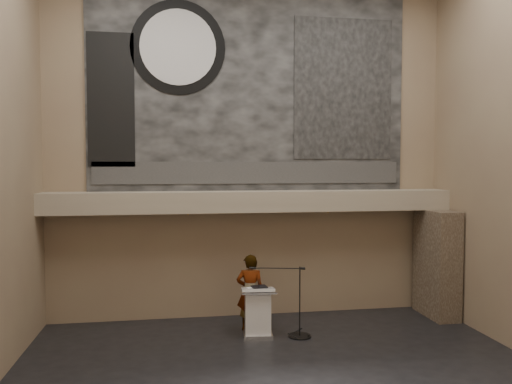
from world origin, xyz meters
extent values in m
plane|color=black|center=(0.00, 0.00, 0.00)|extent=(10.00, 10.00, 0.00)
cube|color=#7F6751|center=(0.00, 4.00, 4.25)|extent=(10.00, 0.02, 8.50)
cube|color=#7F6751|center=(0.00, -4.00, 4.25)|extent=(10.00, 0.02, 8.50)
cube|color=gray|center=(0.00, 3.60, 2.95)|extent=(10.00, 0.80, 0.50)
cylinder|color=#B2893D|center=(-1.60, 3.55, 2.67)|extent=(0.04, 0.04, 0.06)
cylinder|color=#B2893D|center=(1.90, 3.55, 2.67)|extent=(0.04, 0.04, 0.06)
cube|color=black|center=(0.00, 3.97, 5.70)|extent=(8.00, 0.05, 5.00)
cube|color=#2E2E2E|center=(0.00, 3.93, 3.65)|extent=(7.76, 0.02, 0.55)
cylinder|color=black|center=(-1.80, 3.93, 6.70)|extent=(2.30, 0.02, 2.30)
cylinder|color=silver|center=(-1.80, 3.91, 6.70)|extent=(1.84, 0.02, 1.84)
cube|color=black|center=(2.40, 3.93, 5.80)|extent=(2.60, 0.02, 3.60)
cube|color=black|center=(-3.40, 3.93, 5.40)|extent=(1.10, 0.02, 3.20)
cube|color=#423528|center=(4.65, 3.15, 1.35)|extent=(0.60, 1.40, 2.70)
cube|color=silver|center=(-0.10, 2.35, 0.04)|extent=(0.68, 0.54, 0.08)
cube|color=silver|center=(-0.10, 2.35, 0.56)|extent=(0.60, 0.44, 0.96)
cube|color=silver|center=(-0.10, 2.33, 1.07)|extent=(0.76, 0.57, 0.13)
cube|color=black|center=(-0.06, 2.36, 1.12)|extent=(0.37, 0.31, 0.04)
cube|color=white|center=(-0.20, 2.31, 1.10)|extent=(0.29, 0.34, 0.00)
imported|color=silver|center=(-0.20, 2.83, 0.89)|extent=(0.72, 0.55, 1.77)
cylinder|color=black|center=(0.83, 2.19, 0.01)|extent=(0.52, 0.52, 0.02)
cylinder|color=black|center=(0.83, 2.19, 0.79)|extent=(0.03, 0.03, 1.58)
cylinder|color=black|center=(0.31, 2.30, 1.54)|extent=(1.15, 0.26, 0.02)
camera|label=1|loc=(-1.91, -8.49, 3.82)|focal=35.00mm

